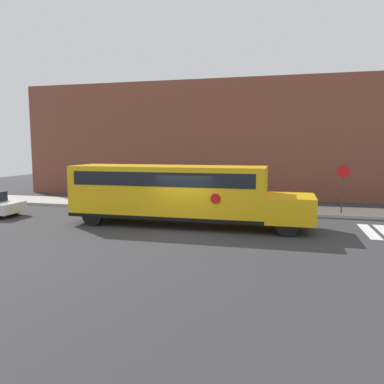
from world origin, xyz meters
name	(u,v)px	position (x,y,z in m)	size (l,w,h in m)	color
ground_plane	(184,231)	(0.00, 0.00, 0.00)	(60.00, 60.00, 0.00)	#333335
sidewalk_strip	(212,207)	(0.00, 6.50, 0.07)	(44.00, 3.00, 0.15)	#B2ADA3
building_backdrop	(228,140)	(0.00, 13.00, 4.30)	(32.00, 4.00, 8.60)	brown
school_bus	(177,191)	(-0.68, 1.24, 1.65)	(11.41, 2.57, 2.86)	yellow
stop_sign	(343,183)	(7.37, 5.80, 1.82)	(0.68, 0.10, 2.77)	#38383A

